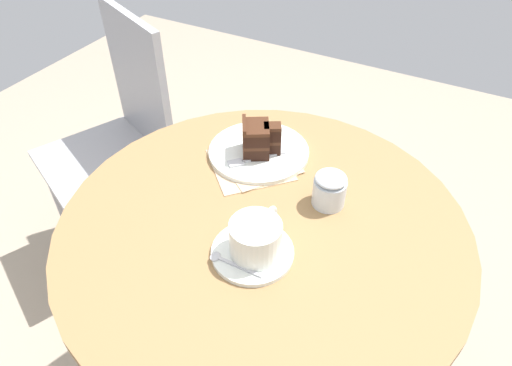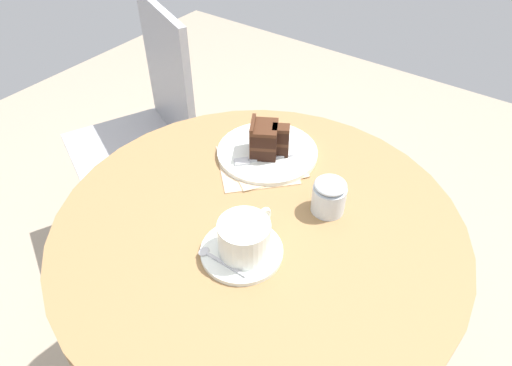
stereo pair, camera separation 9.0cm
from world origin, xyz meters
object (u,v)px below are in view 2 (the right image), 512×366
object	(u,v)px
saucer	(242,251)
teaspoon	(216,259)
sugar_pot	(329,196)
napkin	(261,164)
cake_plate	(267,152)
cake_slice	(266,139)
coffee_cup	(245,237)
fork	(256,160)
cafe_chair	(150,120)

from	to	relation	value
saucer	teaspoon	size ratio (longest dim) A/B	1.45
teaspoon	sugar_pot	bearing A→B (deg)	-112.02
teaspoon	napkin	bearing A→B (deg)	-70.56
teaspoon	napkin	xyz separation A→B (m)	(0.27, 0.10, -0.01)
cake_plate	napkin	world-z (taller)	cake_plate
cake_plate	cake_slice	size ratio (longest dim) A/B	2.35
coffee_cup	teaspoon	xyz separation A→B (m)	(-0.05, 0.03, -0.03)
coffee_cup	napkin	bearing A→B (deg)	29.28
saucer	coffee_cup	distance (m)	0.04
cake_slice	napkin	bearing A→B (deg)	-168.66
fork	sugar_pot	size ratio (longest dim) A/B	1.44
napkin	sugar_pot	distance (m)	0.20
cake_slice	fork	world-z (taller)	cake_slice
coffee_cup	teaspoon	distance (m)	0.06
sugar_pot	saucer	bearing A→B (deg)	159.47
coffee_cup	cake_slice	distance (m)	0.28
napkin	cafe_chair	bearing A→B (deg)	71.50
napkin	cafe_chair	world-z (taller)	cafe_chair
coffee_cup	napkin	size ratio (longest dim) A/B	0.53
cake_slice	fork	xyz separation A→B (m)	(-0.04, 0.00, -0.03)
cafe_chair	sugar_pot	world-z (taller)	cafe_chair
saucer	cake_slice	world-z (taller)	cake_slice
teaspoon	napkin	size ratio (longest dim) A/B	0.44
sugar_pot	coffee_cup	bearing A→B (deg)	160.78
teaspoon	cake_slice	distance (m)	0.32
sugar_pot	fork	bearing A→B (deg)	80.88
coffee_cup	cake_slice	world-z (taller)	cake_slice
sugar_pot	cake_plate	bearing A→B (deg)	68.87
cake_plate	saucer	bearing A→B (deg)	-154.13
fork	cafe_chair	distance (m)	0.68
coffee_cup	cafe_chair	bearing A→B (deg)	59.86
teaspoon	coffee_cup	bearing A→B (deg)	-121.24
fork	sugar_pot	distance (m)	0.20
saucer	cake_plate	world-z (taller)	cake_plate
cake_plate	napkin	size ratio (longest dim) A/B	0.97
cafe_chair	sugar_pot	xyz separation A→B (m)	(-0.24, -0.80, 0.27)
saucer	cafe_chair	xyz separation A→B (m)	(0.43, 0.73, -0.23)
teaspoon	fork	bearing A→B (deg)	-68.83
fork	cafe_chair	world-z (taller)	cafe_chair
fork	napkin	xyz separation A→B (m)	(0.01, -0.01, -0.01)
cafe_chair	sugar_pot	bearing A→B (deg)	7.40
cake_plate	sugar_pot	world-z (taller)	sugar_pot
fork	sugar_pot	xyz separation A→B (m)	(-0.03, -0.20, 0.02)
coffee_cup	fork	xyz separation A→B (m)	(0.22, 0.13, -0.03)
coffee_cup	cafe_chair	world-z (taller)	cafe_chair
coffee_cup	sugar_pot	size ratio (longest dim) A/B	1.67
saucer	napkin	xyz separation A→B (m)	(0.22, 0.12, -0.00)
cake_plate	cafe_chair	bearing A→B (deg)	74.60
cake_slice	cafe_chair	bearing A→B (deg)	73.83
coffee_cup	teaspoon	size ratio (longest dim) A/B	1.22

